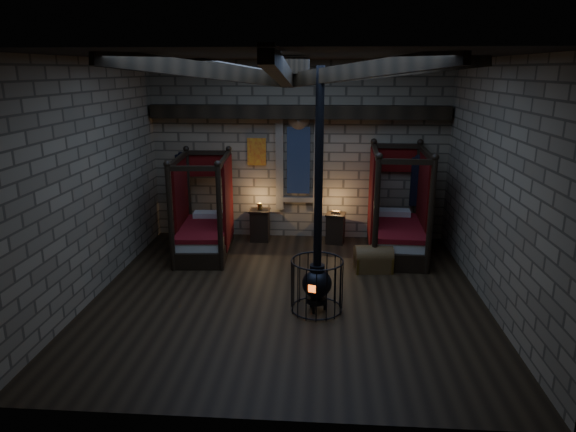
# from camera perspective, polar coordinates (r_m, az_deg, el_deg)

# --- Properties ---
(room) EXTENTS (7.02, 7.02, 4.29)m
(room) POSITION_cam_1_polar(r_m,az_deg,el_deg) (8.75, 0.05, 14.37)
(room) COLOR black
(room) RESTS_ON ground
(bed_left) EXTENTS (1.25, 2.16, 2.18)m
(bed_left) POSITION_cam_1_polar(r_m,az_deg,el_deg) (11.64, -9.26, -1.49)
(bed_left) COLOR black
(bed_left) RESTS_ON ground
(bed_right) EXTENTS (1.27, 2.28, 2.33)m
(bed_right) POSITION_cam_1_polar(r_m,az_deg,el_deg) (11.67, 11.94, -1.38)
(bed_right) COLOR black
(bed_right) RESTS_ON ground
(trunk_left) EXTENTS (0.87, 0.62, 0.59)m
(trunk_left) POSITION_cam_1_polar(r_m,az_deg,el_deg) (11.05, -9.19, -3.95)
(trunk_left) COLOR brown
(trunk_left) RESTS_ON ground
(trunk_right) EXTENTS (0.80, 0.55, 0.56)m
(trunk_right) POSITION_cam_1_polar(r_m,az_deg,el_deg) (10.68, 9.45, -4.77)
(trunk_right) COLOR brown
(trunk_right) RESTS_ON ground
(nightstand_left) EXTENTS (0.48, 0.46, 0.93)m
(nightstand_left) POSITION_cam_1_polar(r_m,az_deg,el_deg) (12.36, -3.14, -0.96)
(nightstand_left) COLOR black
(nightstand_left) RESTS_ON ground
(nightstand_right) EXTENTS (0.51, 0.50, 0.79)m
(nightstand_right) POSITION_cam_1_polar(r_m,az_deg,el_deg) (12.22, 5.30, -1.33)
(nightstand_right) COLOR black
(nightstand_right) RESTS_ON ground
(stove) EXTENTS (0.89, 0.89, 4.05)m
(stove) POSITION_cam_1_polar(r_m,az_deg,el_deg) (8.75, 3.24, -6.98)
(stove) COLOR black
(stove) RESTS_ON ground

